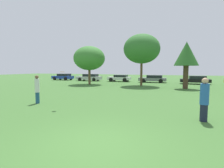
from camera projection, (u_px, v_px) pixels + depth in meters
ground_plane at (96, 143)px, 5.22m from camera, size 120.00×120.00×0.00m
person_thrower at (37, 89)px, 11.20m from camera, size 0.29×0.29×1.80m
person_catcher at (204, 99)px, 7.36m from camera, size 0.36×0.36×1.84m
frisbee at (62, 72)px, 9.83m from camera, size 0.23×0.23×0.03m
tree_0 at (89, 58)px, 24.82m from camera, size 4.42×4.42×5.38m
tree_1 at (142, 49)px, 22.73m from camera, size 4.69×4.69×6.67m
tree_2 at (186, 55)px, 19.24m from camera, size 2.61×2.61×5.17m
parked_car_blue at (63, 77)px, 34.73m from camera, size 4.11×2.18×1.25m
parked_car_silver at (89, 77)px, 32.27m from camera, size 4.63×2.11×1.25m
parked_car_white at (120, 78)px, 30.46m from camera, size 3.97×2.04×1.15m
parked_car_grey at (153, 79)px, 28.43m from camera, size 4.40×1.99×1.18m
parked_car_black at (196, 80)px, 25.50m from camera, size 4.09×2.13×1.19m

